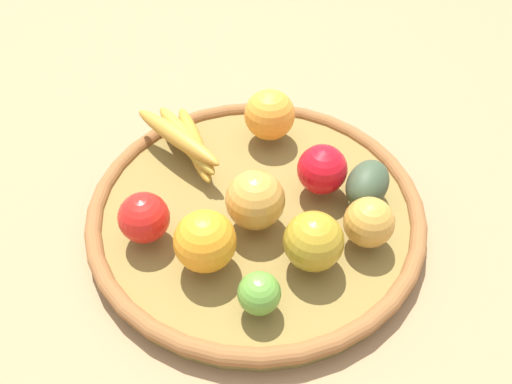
% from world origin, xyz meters
% --- Properties ---
extents(ground_plane, '(2.40, 2.40, 0.00)m').
position_xyz_m(ground_plane, '(0.00, 0.00, 0.00)').
color(ground_plane, '#97744E').
rests_on(ground_plane, ground).
extents(basket, '(0.47, 0.47, 0.04)m').
position_xyz_m(basket, '(0.00, 0.00, 0.02)').
color(basket, olive).
rests_on(basket, ground_plane).
extents(orange_0, '(0.09, 0.09, 0.08)m').
position_xyz_m(orange_0, '(0.11, 0.05, 0.08)').
color(orange_0, orange).
rests_on(orange_0, basket).
extents(avocado, '(0.10, 0.09, 0.06)m').
position_xyz_m(avocado, '(-0.13, 0.08, 0.07)').
color(avocado, '#37472F').
rests_on(avocado, basket).
extents(apple_1, '(0.11, 0.11, 0.08)m').
position_xyz_m(apple_1, '(0.02, 0.03, 0.08)').
color(apple_1, '#C18938').
rests_on(apple_1, basket).
extents(banana_bunch, '(0.10, 0.18, 0.05)m').
position_xyz_m(banana_bunch, '(0.03, -0.14, 0.06)').
color(banana_bunch, '#B68629').
rests_on(banana_bunch, basket).
extents(apple_3, '(0.07, 0.07, 0.07)m').
position_xyz_m(apple_3, '(-0.09, 0.03, 0.07)').
color(apple_3, red).
rests_on(apple_3, basket).
extents(apple_0, '(0.07, 0.07, 0.07)m').
position_xyz_m(apple_0, '(-0.00, 0.12, 0.08)').
color(apple_0, '#A58521').
rests_on(apple_0, basket).
extents(lime_0, '(0.07, 0.07, 0.05)m').
position_xyz_m(lime_0, '(0.09, 0.14, 0.06)').
color(lime_0, '#5A9433').
rests_on(lime_0, basket).
extents(orange_1, '(0.10, 0.10, 0.08)m').
position_xyz_m(orange_1, '(-0.10, -0.11, 0.08)').
color(orange_1, orange).
rests_on(orange_1, basket).
extents(apple_4, '(0.07, 0.07, 0.07)m').
position_xyz_m(apple_4, '(0.15, -0.03, 0.07)').
color(apple_4, red).
rests_on(apple_4, basket).
extents(apple_2, '(0.09, 0.09, 0.07)m').
position_xyz_m(apple_2, '(-0.08, 0.13, 0.07)').
color(apple_2, '#C08935').
rests_on(apple_2, basket).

